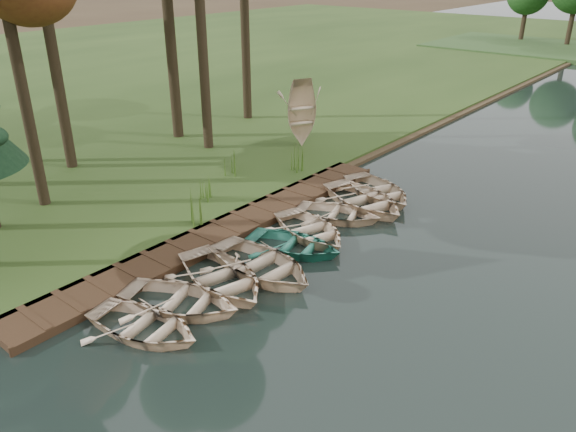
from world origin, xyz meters
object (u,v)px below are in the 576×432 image
Objects in this scene: boardwalk at (227,230)px; stored_rowboat at (301,139)px; rowboat_0 at (143,323)px; rowboat_2 at (222,274)px; rowboat_1 at (180,298)px.

boardwalk is 4.86× the size of stored_rowboat.
stored_rowboat is at bearing 112.73° from boardwalk.
boardwalk is at bearing 12.88° from rowboat_0.
boardwalk is 9.54m from stored_rowboat.
boardwalk is at bearing -131.31° from stored_rowboat.
boardwalk is at bearing 58.04° from rowboat_2.
rowboat_2 reaches higher than rowboat_0.
rowboat_1 is at bearing -165.05° from rowboat_2.
stored_rowboat is at bearing 43.13° from rowboat_2.
rowboat_1 reaches higher than rowboat_0.
boardwalk is 5.95m from rowboat_0.
rowboat_2 is 1.13× the size of stored_rowboat.
rowboat_2 is at bearing -47.01° from boardwalk.
rowboat_0 is at bearing 166.12° from rowboat_1.
rowboat_0 is 1.32m from rowboat_1.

